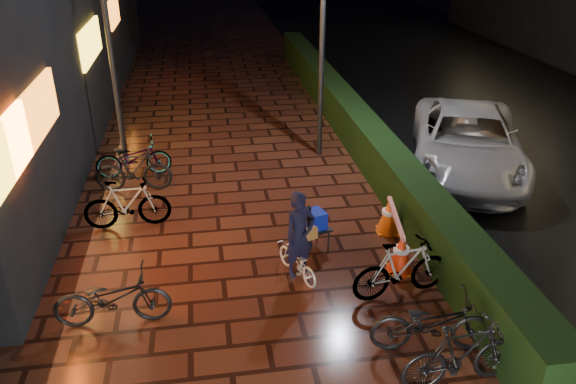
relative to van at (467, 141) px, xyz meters
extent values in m
plane|color=#381911|center=(-5.42, -5.32, -0.74)|extent=(80.00, 80.00, 0.00)
cube|color=black|center=(-2.12, 2.68, -0.24)|extent=(0.70, 20.00, 1.00)
imported|color=#B6B5BB|center=(0.00, 0.00, 0.00)|extent=(4.20, 5.84, 1.48)
cube|color=yellow|center=(-8.87, -3.82, 1.86)|extent=(0.08, 2.00, 0.90)
cube|color=orange|center=(-8.87, -2.32, 1.86)|extent=(0.08, 3.00, 0.90)
cube|color=yellow|center=(-8.87, 3.68, 1.86)|extent=(0.08, 2.80, 0.90)
cube|color=orange|center=(-8.87, 8.68, 1.86)|extent=(0.08, 2.20, 0.90)
cylinder|color=black|center=(-3.24, 1.53, 1.65)|extent=(0.13, 0.13, 4.79)
cylinder|color=black|center=(-8.18, 2.19, 1.80)|extent=(0.14, 0.14, 5.09)
imported|color=white|center=(-4.73, -3.74, -0.45)|extent=(0.80, 1.20, 0.60)
imported|color=black|center=(-4.70, -3.82, 0.12)|extent=(0.65, 0.55, 1.52)
cube|color=brown|center=(-4.53, -3.77, 0.09)|extent=(0.29, 0.21, 0.19)
cone|color=#FB2E0D|center=(-2.94, -3.86, -0.38)|extent=(0.46, 0.46, 0.73)
cone|color=#E3570B|center=(-2.72, -2.53, -0.38)|extent=(0.46, 0.46, 0.73)
cube|color=orange|center=(-2.94, -3.86, -0.73)|extent=(0.45, 0.45, 0.03)
cube|color=#FF5E0D|center=(-2.72, -2.53, -0.73)|extent=(0.45, 0.45, 0.03)
cube|color=red|center=(-2.83, -3.20, -0.06)|extent=(0.32, 1.55, 0.07)
cube|color=black|center=(-4.31, -2.93, -0.31)|extent=(0.72, 0.65, 0.04)
cylinder|color=black|center=(-4.47, -3.19, -0.54)|extent=(0.04, 0.04, 0.41)
cylinder|color=black|center=(-4.02, -3.03, -0.54)|extent=(0.04, 0.04, 0.41)
cylinder|color=black|center=(-4.59, -2.82, -0.54)|extent=(0.04, 0.04, 0.41)
cylinder|color=black|center=(-4.14, -2.67, -0.54)|extent=(0.04, 0.04, 0.41)
cube|color=#0C199E|center=(-4.31, -2.93, -0.13)|extent=(0.53, 0.49, 0.32)
cylinder|color=black|center=(-4.41, -3.13, -0.15)|extent=(0.19, 0.47, 1.04)
imported|color=black|center=(-7.81, 0.91, -0.29)|extent=(1.78, 0.78, 0.91)
imported|color=black|center=(-7.65, -4.52, -0.29)|extent=(1.74, 0.62, 0.91)
imported|color=black|center=(-7.74, 0.10, -0.24)|extent=(1.71, 0.59, 1.01)
imported|color=black|center=(-7.72, -1.54, -0.24)|extent=(1.69, 0.53, 1.01)
imported|color=black|center=(-3.17, -5.80, -0.29)|extent=(1.80, 0.84, 0.91)
imported|color=black|center=(-3.05, -6.50, -0.24)|extent=(1.71, 0.61, 1.01)
imported|color=black|center=(-3.17, -4.52, -0.24)|extent=(1.73, 0.72, 1.01)
camera|label=1|loc=(-6.12, -11.60, 4.84)|focal=35.00mm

